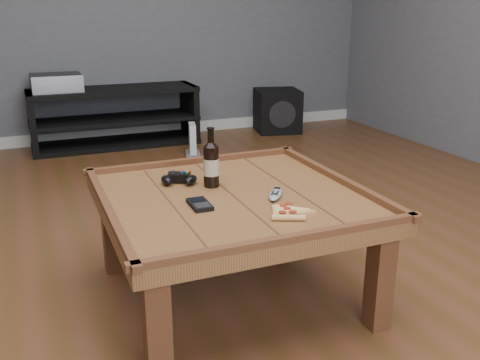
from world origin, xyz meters
name	(u,v)px	position (x,y,z in m)	size (l,w,h in m)	color
ground	(233,295)	(0.00, 0.00, 0.00)	(6.00, 6.00, 0.00)	#4C2F15
baseboard	(112,134)	(0.00, 2.99, 0.05)	(5.00, 0.02, 0.10)	silver
coffee_table	(232,209)	(0.00, 0.00, 0.39)	(1.03, 1.03, 0.48)	brown
media_console	(115,118)	(0.00, 2.75, 0.25)	(1.40, 0.45, 0.50)	black
beer_bottle	(211,163)	(-0.04, 0.13, 0.55)	(0.06, 0.06, 0.25)	black
game_controller	(179,179)	(-0.16, 0.22, 0.47)	(0.16, 0.14, 0.05)	black
pizza_slice	(287,212)	(0.11, -0.26, 0.46)	(0.20, 0.24, 0.02)	tan
smartphone	(200,204)	(-0.16, -0.07, 0.46)	(0.07, 0.13, 0.02)	black
remote_control	(276,194)	(0.15, -0.08, 0.46)	(0.13, 0.15, 0.02)	gray
av_receiver	(56,83)	(-0.45, 2.74, 0.57)	(0.40, 0.34, 0.14)	black
subwoofer	(277,111)	(1.54, 2.72, 0.20)	(0.48, 0.48, 0.40)	black
game_console	(192,141)	(0.52, 2.21, 0.12)	(0.16, 0.22, 0.26)	slate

